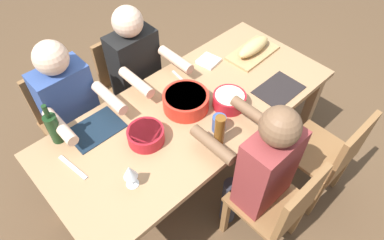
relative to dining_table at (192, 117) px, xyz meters
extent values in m
plane|color=brown|center=(0.00, 0.00, -0.66)|extent=(8.00, 8.00, 0.00)
cube|color=#A87F56|center=(0.00, 0.00, 0.06)|extent=(1.99, 0.88, 0.04)
cube|color=#A87F56|center=(0.94, -0.38, -0.31)|extent=(0.07, 0.07, 0.70)
cube|color=#A87F56|center=(-0.94, 0.38, -0.31)|extent=(0.07, 0.07, 0.70)
cube|color=#A87F56|center=(0.94, 0.38, -0.31)|extent=(0.07, 0.07, 0.70)
cube|color=olive|center=(0.00, 0.68, -0.22)|extent=(0.40, 0.40, 0.03)
cube|color=olive|center=(0.00, 0.86, -0.01)|extent=(0.38, 0.04, 0.40)
cube|color=olive|center=(0.17, 0.51, -0.45)|extent=(0.04, 0.04, 0.42)
cube|color=olive|center=(-0.17, 0.51, -0.45)|extent=(0.04, 0.04, 0.42)
cube|color=olive|center=(0.17, 0.85, -0.45)|extent=(0.04, 0.04, 0.42)
cube|color=olive|center=(-0.17, 0.85, -0.45)|extent=(0.04, 0.04, 0.42)
cylinder|color=#2D2D38|center=(0.08, 0.46, -0.43)|extent=(0.11, 0.11, 0.45)
cylinder|color=#2D2D38|center=(-0.08, 0.46, -0.43)|extent=(0.11, 0.11, 0.45)
cube|color=black|center=(0.00, 0.62, 0.07)|extent=(0.34, 0.20, 0.55)
cylinder|color=beige|center=(0.17, 0.35, 0.19)|extent=(0.07, 0.30, 0.07)
cylinder|color=beige|center=(-0.17, 0.35, 0.19)|extent=(0.07, 0.30, 0.07)
sphere|color=beige|center=(0.00, 0.62, 0.44)|extent=(0.21, 0.21, 0.21)
cube|color=olive|center=(0.55, -0.68, -0.22)|extent=(0.40, 0.40, 0.03)
cube|color=olive|center=(0.55, -0.86, -0.01)|extent=(0.38, 0.04, 0.40)
cube|color=olive|center=(0.38, -0.51, -0.45)|extent=(0.04, 0.04, 0.42)
cube|color=olive|center=(0.72, -0.51, -0.45)|extent=(0.04, 0.04, 0.42)
cube|color=olive|center=(0.38, -0.85, -0.45)|extent=(0.04, 0.04, 0.42)
cube|color=olive|center=(0.72, -0.85, -0.45)|extent=(0.04, 0.04, 0.42)
cube|color=olive|center=(-0.55, 0.68, -0.22)|extent=(0.40, 0.40, 0.03)
cube|color=olive|center=(-0.55, 0.86, -0.01)|extent=(0.38, 0.04, 0.40)
cube|color=olive|center=(-0.38, 0.51, -0.45)|extent=(0.04, 0.04, 0.42)
cube|color=olive|center=(-0.72, 0.51, -0.45)|extent=(0.04, 0.04, 0.42)
cube|color=olive|center=(-0.38, 0.85, -0.45)|extent=(0.04, 0.04, 0.42)
cube|color=olive|center=(-0.72, 0.85, -0.45)|extent=(0.04, 0.04, 0.42)
cylinder|color=#2D2D38|center=(-0.47, 0.46, -0.43)|extent=(0.11, 0.11, 0.45)
cylinder|color=#2D2D38|center=(-0.63, 0.46, -0.43)|extent=(0.11, 0.11, 0.45)
cube|color=#334C8C|center=(-0.55, 0.62, 0.07)|extent=(0.34, 0.20, 0.55)
cylinder|color=beige|center=(-0.38, 0.35, 0.19)|extent=(0.07, 0.30, 0.07)
cylinder|color=beige|center=(-0.72, 0.35, 0.19)|extent=(0.07, 0.30, 0.07)
sphere|color=beige|center=(-0.55, 0.62, 0.44)|extent=(0.21, 0.21, 0.21)
cube|color=olive|center=(0.00, -0.68, -0.22)|extent=(0.40, 0.40, 0.03)
cube|color=olive|center=(0.00, -0.86, -0.01)|extent=(0.38, 0.04, 0.40)
cube|color=olive|center=(-0.17, -0.51, -0.45)|extent=(0.04, 0.04, 0.42)
cube|color=olive|center=(0.17, -0.51, -0.45)|extent=(0.04, 0.04, 0.42)
cube|color=olive|center=(0.17, -0.85, -0.45)|extent=(0.04, 0.04, 0.42)
cylinder|color=#2D2D38|center=(-0.08, -0.46, -0.43)|extent=(0.11, 0.11, 0.45)
cylinder|color=#2D2D38|center=(0.08, -0.46, -0.43)|extent=(0.11, 0.11, 0.45)
cube|color=maroon|center=(0.00, -0.62, 0.07)|extent=(0.34, 0.20, 0.55)
cylinder|color=brown|center=(-0.17, -0.35, 0.19)|extent=(0.07, 0.30, 0.07)
cylinder|color=brown|center=(0.17, -0.35, 0.19)|extent=(0.07, 0.30, 0.07)
sphere|color=brown|center=(0.00, -0.62, 0.44)|extent=(0.21, 0.21, 0.21)
cylinder|color=#B21923|center=(0.19, -0.14, 0.13)|extent=(0.21, 0.21, 0.09)
cylinder|color=beige|center=(0.19, -0.14, 0.16)|extent=(0.19, 0.19, 0.03)
cylinder|color=#B21923|center=(-0.37, 0.00, 0.12)|extent=(0.22, 0.22, 0.09)
cylinder|color=orange|center=(-0.37, 0.00, 0.15)|extent=(0.19, 0.19, 0.03)
cylinder|color=red|center=(-0.02, 0.04, 0.14)|extent=(0.30, 0.30, 0.11)
cylinder|color=#2D7028|center=(-0.02, 0.04, 0.17)|extent=(0.26, 0.26, 0.04)
cube|color=tan|center=(0.72, 0.10, 0.09)|extent=(0.41, 0.24, 0.02)
ellipsoid|color=tan|center=(0.72, 0.10, 0.15)|extent=(0.32, 0.12, 0.09)
cylinder|color=#193819|center=(-0.75, 0.36, 0.18)|extent=(0.08, 0.08, 0.20)
cylinder|color=#193819|center=(-0.75, 0.36, 0.33)|extent=(0.03, 0.03, 0.09)
cylinder|color=brown|center=(-0.07, -0.31, 0.19)|extent=(0.06, 0.06, 0.22)
cylinder|color=silver|center=(-0.61, -0.19, 0.08)|extent=(0.07, 0.07, 0.01)
cylinder|color=silver|center=(-0.61, -0.19, 0.12)|extent=(0.01, 0.01, 0.07)
cone|color=silver|center=(-0.61, -0.19, 0.20)|extent=(0.08, 0.08, 0.08)
cube|color=silver|center=(0.14, 0.28, 0.08)|extent=(0.04, 0.17, 0.01)
cube|color=black|center=(0.55, -0.28, 0.08)|extent=(0.32, 0.23, 0.01)
cube|color=#142333|center=(-0.55, 0.28, 0.08)|extent=(0.32, 0.23, 0.01)
cylinder|color=#334C8C|center=(0.00, -0.24, 0.14)|extent=(0.08, 0.08, 0.11)
cube|color=silver|center=(-0.79, 0.13, 0.08)|extent=(0.06, 0.23, 0.01)
cube|color=white|center=(0.41, 0.26, 0.09)|extent=(0.16, 0.16, 0.02)
camera|label=1|loc=(-1.02, -1.09, 1.68)|focal=31.64mm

